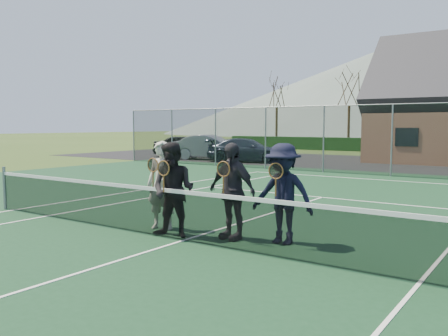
% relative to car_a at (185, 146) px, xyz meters
% --- Properties ---
extents(ground, '(220.00, 220.00, 0.00)m').
position_rel_car_a_xyz_m(ground, '(15.12, 1.55, -0.74)').
color(ground, '#324A1A').
rests_on(ground, ground).
extents(court_surface, '(30.00, 30.00, 0.02)m').
position_rel_car_a_xyz_m(court_surface, '(15.12, -18.45, -0.73)').
color(court_surface, '#14381E').
rests_on(court_surface, ground).
extents(tarmac_carpark, '(40.00, 12.00, 0.01)m').
position_rel_car_a_xyz_m(tarmac_carpark, '(11.12, 1.55, -0.73)').
color(tarmac_carpark, black).
rests_on(tarmac_carpark, ground).
extents(hill_west, '(110.00, 110.00, 18.00)m').
position_rel_car_a_xyz_m(hill_west, '(-9.88, 76.55, 8.26)').
color(hill_west, slate).
rests_on(hill_west, ground).
extents(car_a, '(4.66, 3.13, 1.47)m').
position_rel_car_a_xyz_m(car_a, '(0.00, 0.00, 0.00)').
color(car_a, black).
rests_on(car_a, ground).
extents(car_b, '(4.96, 2.94, 1.54)m').
position_rel_car_a_xyz_m(car_b, '(3.17, -1.38, 0.04)').
color(car_b, '#999CA1').
rests_on(car_b, ground).
extents(car_c, '(5.06, 3.14, 1.37)m').
position_rel_car_a_xyz_m(car_c, '(6.08, -1.74, -0.05)').
color(car_c, '#1C2438').
rests_on(car_c, ground).
extents(court_markings, '(11.03, 23.83, 0.01)m').
position_rel_car_a_xyz_m(court_markings, '(15.12, -18.45, -0.71)').
color(court_markings, white).
rests_on(court_markings, court_surface).
extents(tennis_net, '(11.68, 0.08, 1.10)m').
position_rel_car_a_xyz_m(tennis_net, '(15.12, -18.45, -0.20)').
color(tennis_net, slate).
rests_on(tennis_net, ground).
extents(perimeter_fence, '(30.07, 0.07, 3.02)m').
position_rel_car_a_xyz_m(perimeter_fence, '(15.12, -4.95, 0.79)').
color(perimeter_fence, slate).
rests_on(perimeter_fence, ground).
extents(tree_a, '(3.20, 3.20, 7.77)m').
position_rel_car_a_xyz_m(tree_a, '(-0.88, 14.55, 5.06)').
color(tree_a, '#3C2A15').
rests_on(tree_a, ground).
extents(tree_b, '(3.20, 3.20, 7.77)m').
position_rel_car_a_xyz_m(tree_b, '(6.12, 14.55, 5.06)').
color(tree_b, '#3A2515').
rests_on(tree_b, ground).
extents(player_a, '(0.76, 0.61, 1.80)m').
position_rel_car_a_xyz_m(player_a, '(14.12, -17.87, 0.19)').
color(player_a, beige).
rests_on(player_a, court_surface).
extents(player_b, '(0.99, 0.84, 1.80)m').
position_rel_car_a_xyz_m(player_b, '(14.77, -18.27, 0.18)').
color(player_b, black).
rests_on(player_b, court_surface).
extents(player_c, '(1.10, 0.57, 1.80)m').
position_rel_car_a_xyz_m(player_c, '(15.75, -17.76, 0.18)').
color(player_c, '#27252B').
rests_on(player_c, court_surface).
extents(player_d, '(1.19, 0.72, 1.80)m').
position_rel_car_a_xyz_m(player_d, '(16.70, -17.55, 0.18)').
color(player_d, black).
rests_on(player_d, court_surface).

